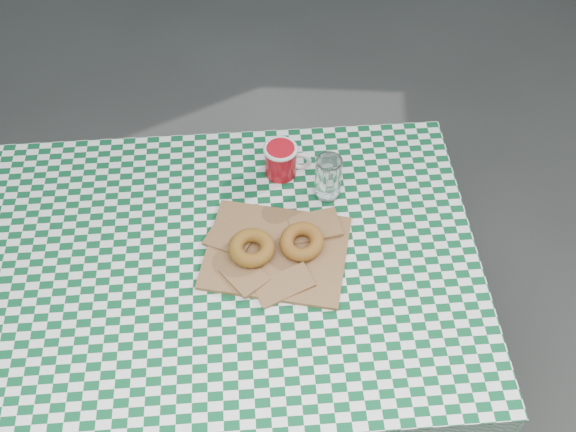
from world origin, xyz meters
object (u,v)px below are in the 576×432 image
object	(u,v)px
table	(220,342)
coffee_mug	(281,160)
paper_bag	(276,252)
drinking_glass	(328,177)

from	to	relation	value
table	coffee_mug	distance (m)	0.54
paper_bag	table	bearing A→B (deg)	-167.18
drinking_glass	coffee_mug	bearing A→B (deg)	152.08
table	drinking_glass	distance (m)	0.57
table	drinking_glass	size ratio (longest dim) A/B	10.60
table	paper_bag	world-z (taller)	paper_bag
table	coffee_mug	world-z (taller)	coffee_mug
coffee_mug	drinking_glass	xyz separation A→B (m)	(0.12, -0.06, 0.01)
coffee_mug	paper_bag	bearing A→B (deg)	-88.66
paper_bag	drinking_glass	size ratio (longest dim) A/B	2.75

